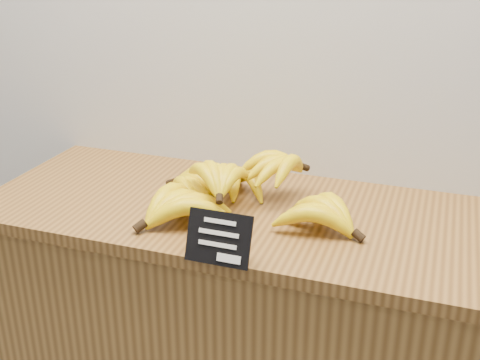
# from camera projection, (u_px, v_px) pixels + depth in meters

# --- Properties ---
(counter_top) EXTENTS (1.30, 0.54, 0.03)m
(counter_top) POSITION_uv_depth(u_px,v_px,m) (247.00, 212.00, 1.46)
(counter_top) COLOR brown
(counter_top) RESTS_ON counter
(chalkboard_sign) EXTENTS (0.13, 0.04, 0.10)m
(chalkboard_sign) POSITION_uv_depth(u_px,v_px,m) (219.00, 239.00, 1.19)
(chalkboard_sign) COLOR black
(chalkboard_sign) RESTS_ON counter_top
(banana_pile) EXTENTS (0.54, 0.36, 0.12)m
(banana_pile) POSITION_uv_depth(u_px,v_px,m) (236.00, 192.00, 1.41)
(banana_pile) COLOR yellow
(banana_pile) RESTS_ON counter_top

